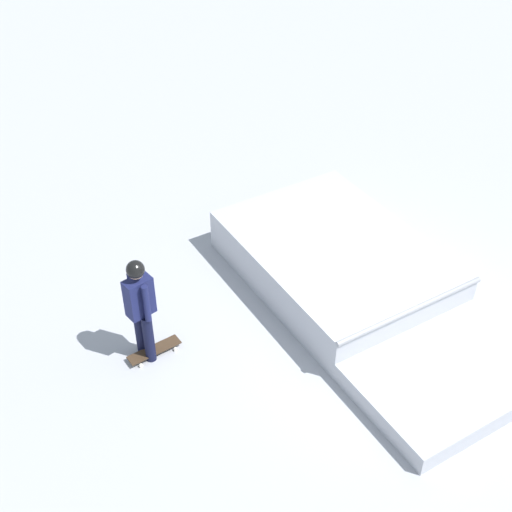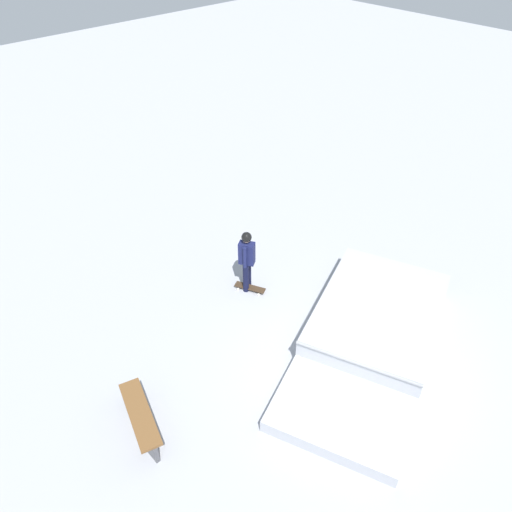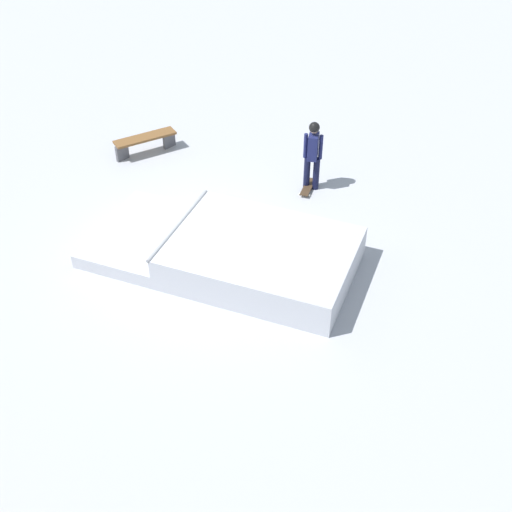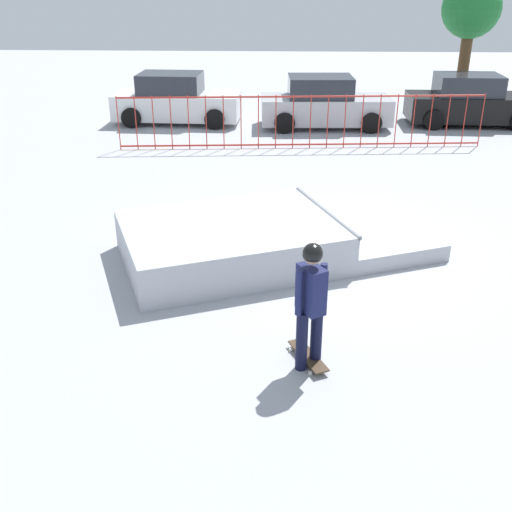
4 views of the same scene
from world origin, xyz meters
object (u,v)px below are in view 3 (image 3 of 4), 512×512
at_px(skateboard, 308,187).
at_px(skate_ramp, 239,254).
at_px(skater, 313,151).
at_px(park_bench, 145,141).

bearing_deg(skateboard, skate_ramp, 168.86).
distance_m(skate_ramp, skater, 3.43).
bearing_deg(skate_ramp, skateboard, -97.41).
bearing_deg(skateboard, park_bench, 84.44).
height_order(skateboard, park_bench, park_bench).
height_order(skate_ramp, skater, skater).
relative_size(skate_ramp, skater, 3.47).
relative_size(skate_ramp, skateboard, 7.39).
bearing_deg(park_bench, skateboard, -160.33).
bearing_deg(skate_ramp, skater, -97.93).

